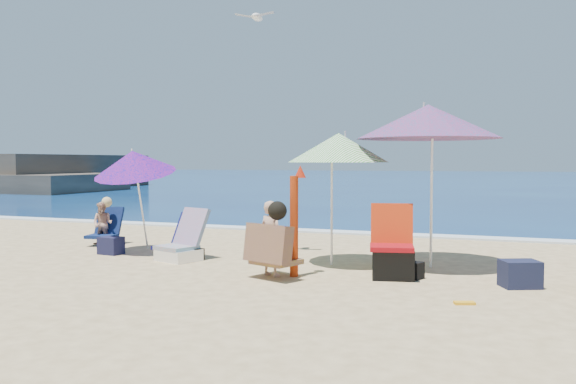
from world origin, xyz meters
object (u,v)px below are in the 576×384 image
(chair_navy, at_px, (180,246))
(seagull, at_px, (257,17))
(person_center, at_px, (271,240))
(camp_chair_left, at_px, (393,256))
(furled_umbrella, at_px, (295,215))
(umbrella_turquoise, at_px, (428,122))
(umbrella_blue, at_px, (134,162))
(person_left, at_px, (104,223))
(chair_rainbow, at_px, (181,246))
(umbrella_striped, at_px, (339,148))

(chair_navy, bearing_deg, seagull, 34.62)
(chair_navy, relative_size, person_center, 0.76)
(camp_chair_left, distance_m, seagull, 4.52)
(camp_chair_left, bearing_deg, furled_umbrella, -165.11)
(chair_navy, relative_size, seagull, 1.17)
(umbrella_turquoise, height_order, umbrella_blue, umbrella_turquoise)
(chair_navy, bearing_deg, person_center, -26.05)
(umbrella_turquoise, height_order, camp_chair_left, umbrella_turquoise)
(umbrella_blue, bearing_deg, furled_umbrella, -16.91)
(furled_umbrella, distance_m, person_left, 4.65)
(camp_chair_left, height_order, person_left, camp_chair_left)
(chair_rainbow, bearing_deg, furled_umbrella, -16.10)
(umbrella_striped, relative_size, umbrella_blue, 1.07)
(chair_rainbow, height_order, person_center, person_center)
(chair_navy, xyz_separation_m, chair_rainbow, (0.12, -0.15, 0.02))
(chair_navy, height_order, chair_rainbow, chair_rainbow)
(person_center, bearing_deg, umbrella_turquoise, 40.63)
(chair_rainbow, height_order, person_left, person_left)
(furled_umbrella, xyz_separation_m, seagull, (-1.20, 1.49, 3.08))
(umbrella_blue, relative_size, seagull, 2.78)
(chair_rainbow, xyz_separation_m, seagull, (0.93, 0.87, 3.70))
(chair_navy, distance_m, person_left, 2.27)
(umbrella_blue, height_order, seagull, seagull)
(chair_rainbow, distance_m, camp_chair_left, 3.41)
(umbrella_striped, bearing_deg, chair_rainbow, -169.54)
(umbrella_blue, relative_size, person_left, 2.10)
(umbrella_striped, xyz_separation_m, camp_chair_left, (0.96, -0.73, -1.46))
(umbrella_striped, xyz_separation_m, chair_rainbow, (-2.44, -0.45, -1.55))
(umbrella_turquoise, xyz_separation_m, umbrella_striped, (-1.27, -0.31, -0.38))
(camp_chair_left, bearing_deg, person_left, 167.50)
(camp_chair_left, xyz_separation_m, seagull, (-2.46, 1.15, 3.61))
(furled_umbrella, height_order, seagull, seagull)
(chair_rainbow, xyz_separation_m, person_center, (1.86, -0.82, 0.29))
(umbrella_turquoise, bearing_deg, umbrella_blue, -175.40)
(umbrella_turquoise, relative_size, chair_rainbow, 3.01)
(umbrella_blue, distance_m, chair_navy, 1.70)
(umbrella_striped, relative_size, seagull, 2.98)
(seagull, bearing_deg, chair_navy, -145.38)
(umbrella_blue, height_order, furled_umbrella, umbrella_blue)
(umbrella_blue, relative_size, furled_umbrella, 1.25)
(chair_rainbow, height_order, camp_chair_left, camp_chair_left)
(camp_chair_left, bearing_deg, chair_navy, 173.03)
(umbrella_striped, xyz_separation_m, furled_umbrella, (-0.30, -1.06, -0.93))
(furled_umbrella, xyz_separation_m, chair_navy, (-2.25, 0.76, -0.64))
(chair_rainbow, bearing_deg, seagull, 43.22)
(umbrella_striped, bearing_deg, furled_umbrella, -105.97)
(umbrella_striped, bearing_deg, camp_chair_left, -37.28)
(umbrella_turquoise, distance_m, chair_rainbow, 4.24)
(furled_umbrella, distance_m, chair_rainbow, 2.30)
(umbrella_turquoise, relative_size, umbrella_blue, 1.37)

